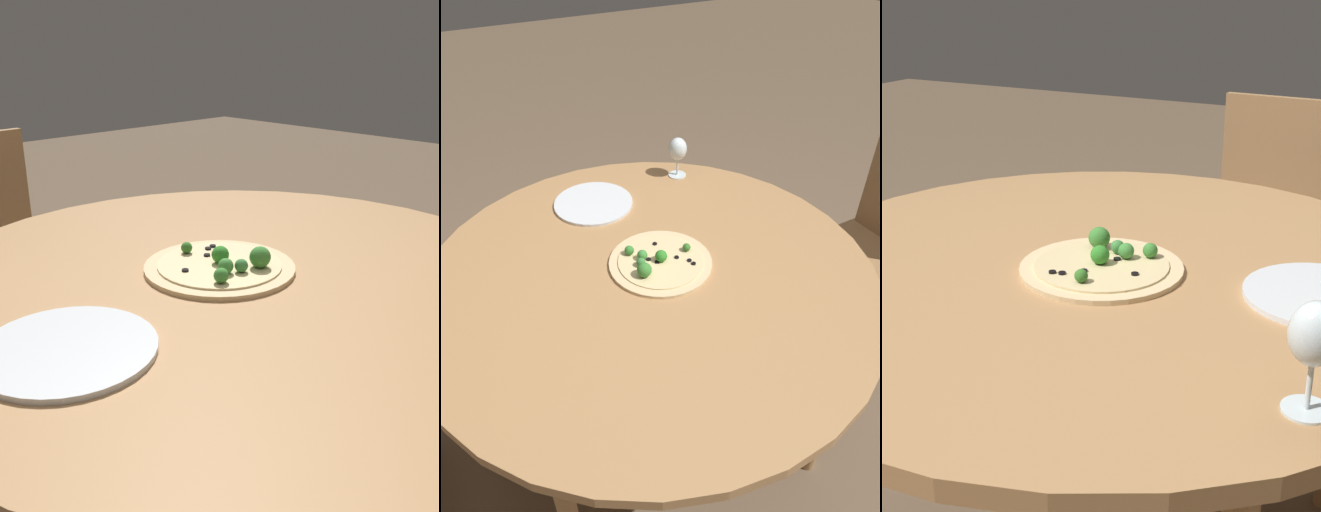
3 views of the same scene
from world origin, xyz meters
TOP-DOWN VIEW (x-y plane):
  - ground_plane at (0.00, 0.00)m, footprint 12.00×12.00m
  - dining_table at (0.00, 0.00)m, footprint 1.36×1.36m
  - chair at (0.06, -1.05)m, footprint 0.42×0.42m
  - pizza at (0.02, -0.04)m, footprint 0.31×0.31m
  - wine_glass at (0.47, -0.34)m, footprint 0.07×0.07m
  - plate_near at (0.42, 0.03)m, footprint 0.28×0.28m

SIDE VIEW (x-z plane):
  - ground_plane at x=0.00m, z-range 0.00..0.00m
  - chair at x=0.06m, z-range 0.03..0.93m
  - dining_table at x=0.00m, z-range 0.32..1.07m
  - plate_near at x=0.42m, z-range 0.75..0.76m
  - pizza at x=0.02m, z-range 0.73..0.79m
  - wine_glass at x=0.47m, z-range 0.78..0.93m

